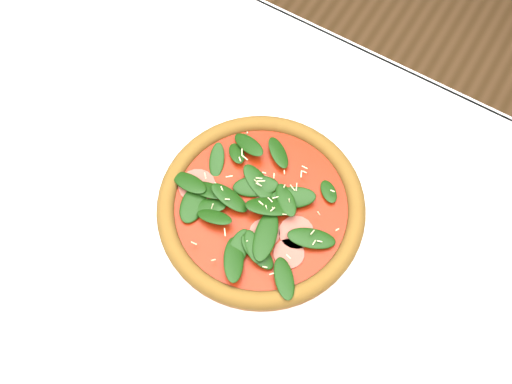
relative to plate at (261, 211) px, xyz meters
The scene contains 4 objects.
ground 0.76m from the plate, 135.18° to the right, with size 6.00×6.00×0.00m, color brown.
dining_table 0.14m from the plate, 135.18° to the right, with size 1.21×0.81×0.75m.
plate is the anchor object (origin of this frame).
pizza 0.02m from the plate, 135.00° to the left, with size 0.36×0.36×0.04m.
Camera 1 is at (0.22, -0.21, 1.52)m, focal length 40.00 mm.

